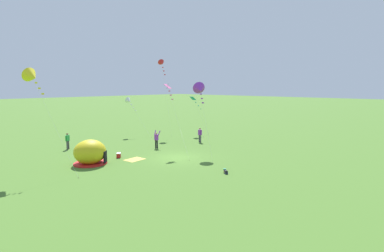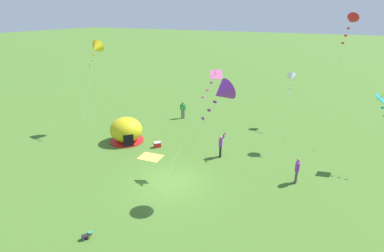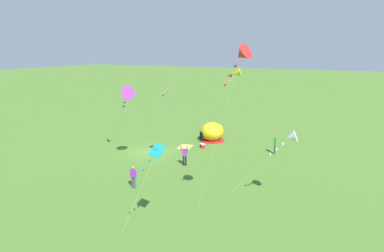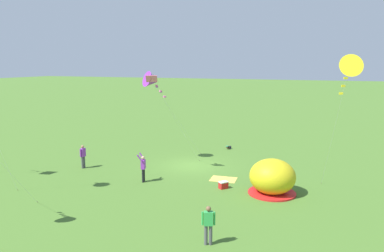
# 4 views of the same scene
# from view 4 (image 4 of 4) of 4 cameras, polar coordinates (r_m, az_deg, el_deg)

# --- Properties ---
(ground_plane) EXTENTS (300.00, 300.00, 0.00)m
(ground_plane) POSITION_cam_4_polar(r_m,az_deg,el_deg) (28.31, 0.02, -6.06)
(ground_plane) COLOR #477028
(popup_tent) EXTENTS (2.81, 2.81, 2.10)m
(popup_tent) POSITION_cam_4_polar(r_m,az_deg,el_deg) (22.67, 12.13, -7.66)
(popup_tent) COLOR gold
(popup_tent) RESTS_ON ground
(picnic_blanket) EXTENTS (1.81, 1.44, 0.01)m
(picnic_blanket) POSITION_cam_4_polar(r_m,az_deg,el_deg) (25.18, 4.82, -8.09)
(picnic_blanket) COLOR gold
(picnic_blanket) RESTS_ON ground
(cooler_box) EXTENTS (0.62, 0.64, 0.44)m
(cooler_box) POSITION_cam_4_polar(r_m,az_deg,el_deg) (23.38, 4.80, -8.94)
(cooler_box) COLOR red
(cooler_box) RESTS_ON ground
(toddler_crawling) EXTENTS (0.44, 0.53, 0.32)m
(toddler_crawling) POSITION_cam_4_polar(r_m,az_deg,el_deg) (33.71, 5.58, -3.23)
(toddler_crawling) COLOR black
(toddler_crawling) RESTS_ON ground
(person_flying_kite) EXTENTS (0.57, 0.69, 1.89)m
(person_flying_kite) POSITION_cam_4_polar(r_m,az_deg,el_deg) (24.50, -7.47, -6.21)
(person_flying_kite) COLOR black
(person_flying_kite) RESTS_ON ground
(person_watching_sky) EXTENTS (0.25, 0.59, 1.72)m
(person_watching_sky) POSITION_cam_4_polar(r_m,az_deg,el_deg) (28.58, -16.28, -4.31)
(person_watching_sky) COLOR #4C4C51
(person_watching_sky) RESTS_ON ground
(person_near_tent) EXTENTS (0.56, 0.36, 1.72)m
(person_near_tent) POSITION_cam_4_polar(r_m,az_deg,el_deg) (16.30, 2.51, -14.59)
(person_near_tent) COLOR #4C4C51
(person_near_tent) RESTS_ON ground
(kite_purple) EXTENTS (3.44, 4.66, 7.04)m
(kite_purple) POSITION_cam_4_polar(r_m,az_deg,el_deg) (28.54, -6.16, 6.87)
(kite_purple) COLOR silver
(kite_purple) RESTS_ON ground
(kite_pink) EXTENTS (2.19, 5.05, 6.89)m
(kite_pink) POSITION_cam_4_polar(r_m,az_deg,el_deg) (25.36, -5.72, 6.49)
(kite_pink) COLOR silver
(kite_pink) RESTS_ON ground
(kite_yellow) EXTENTS (1.78, 5.23, 8.06)m
(kite_yellow) POSITION_cam_4_polar(r_m,az_deg,el_deg) (20.00, 22.77, 8.08)
(kite_yellow) COLOR silver
(kite_yellow) RESTS_ON ground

